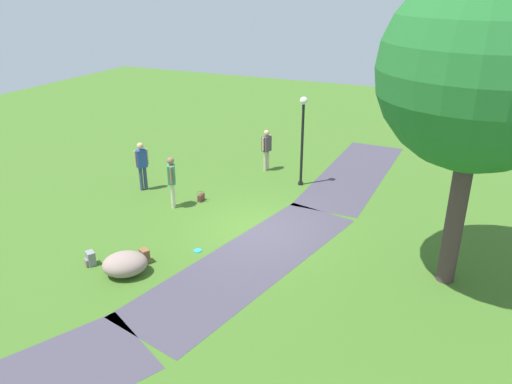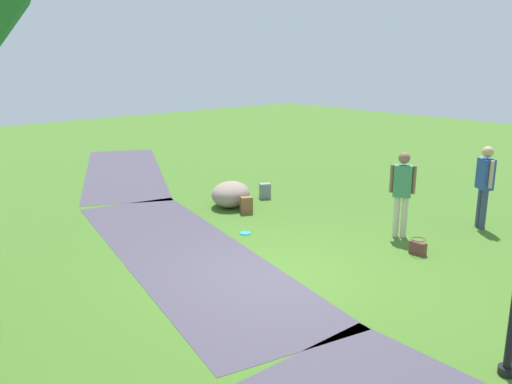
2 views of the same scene
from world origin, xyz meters
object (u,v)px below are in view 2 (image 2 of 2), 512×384
Objects in this scene: woman_with_handbag at (402,188)px; handbag_on_grass at (418,247)px; man_near_boulder at (485,181)px; backpack_by_boulder at (246,205)px; frisbee_on_grass at (245,233)px; lawn_boulder at (231,194)px; spare_backpack_on_lawn at (265,191)px.

woman_with_handbag is 5.55× the size of handbag_on_grass.
backpack_by_boulder is at bearing 36.20° from man_near_boulder.
man_near_boulder is at bearing -114.67° from woman_with_handbag.
lawn_boulder is at bearing -30.66° from frisbee_on_grass.
backpack_by_boulder is at bearing 172.86° from lawn_boulder.
handbag_on_grass is 4.30m from backpack_by_boulder.
spare_backpack_on_lawn reaches higher than frisbee_on_grass.
backpack_by_boulder is 1.66× the size of frisbee_on_grass.
spare_backpack_on_lawn is at bearing -60.45° from backpack_by_boulder.
lawn_boulder is 6.22× the size of frisbee_on_grass.
handbag_on_grass is 1.34× the size of frisbee_on_grass.
lawn_boulder is 0.84× the size of woman_with_handbag.
backpack_by_boulder is 1.00× the size of spare_backpack_on_lawn.
man_near_boulder is 7.53× the size of frisbee_on_grass.
backpack_by_boulder is 1.45m from spare_backpack_on_lawn.
lawn_boulder reaches higher than spare_backpack_on_lawn.
backpack_by_boulder is at bearing -41.35° from frisbee_on_grass.
woman_with_handbag is 4.22m from spare_backpack_on_lawn.
spare_backpack_on_lawn is 1.66× the size of frisbee_on_grass.
spare_backpack_on_lawn is at bearing 20.52° from man_near_boulder.
backpack_by_boulder is (4.26, 3.12, -0.87)m from man_near_boulder.
lawn_boulder is 0.72m from backpack_by_boulder.
frisbee_on_grass is at bearing 129.36° from spare_backpack_on_lawn.
man_near_boulder reaches higher than woman_with_handbag.
lawn_boulder is at bearing 90.48° from spare_backpack_on_lawn.
handbag_on_grass is 4.99m from spare_backpack_on_lawn.
spare_backpack_on_lawn is (0.71, -1.26, 0.00)m from backpack_by_boulder.
lawn_boulder reaches higher than handbag_on_grass.
lawn_boulder is 3.75× the size of spare_backpack_on_lawn.
lawn_boulder is 3.75× the size of backpack_by_boulder.
woman_with_handbag reaches higher than backpack_by_boulder.
lawn_boulder is at bearing 31.40° from man_near_boulder.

